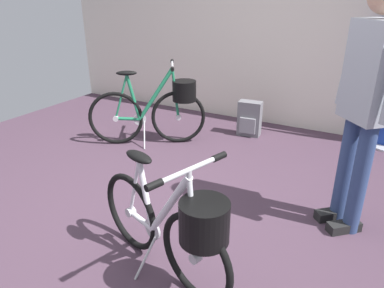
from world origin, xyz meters
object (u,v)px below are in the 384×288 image
display_bike_left (158,107)px  visitor_near_wall (367,97)px  folding_bike_foreground (174,225)px  backpack_on_floor (249,119)px

display_bike_left → visitor_near_wall: 2.23m
display_bike_left → folding_bike_foreground: bearing=-53.8°
visitor_near_wall → backpack_on_floor: size_ratio=4.05×
folding_bike_foreground → backpack_on_floor: (-0.44, 2.44, -0.18)m
backpack_on_floor → display_bike_left: bearing=-138.5°
folding_bike_foreground → display_bike_left: display_bike_left is taller
folding_bike_foreground → display_bike_left: (-1.26, 1.72, 0.04)m
display_bike_left → backpack_on_floor: (0.81, 0.72, -0.22)m
display_bike_left → backpack_on_floor: bearing=41.5°
visitor_near_wall → backpack_on_floor: bearing=132.5°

